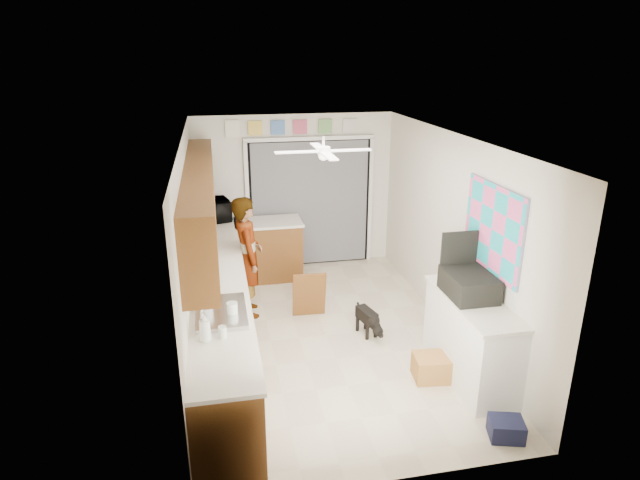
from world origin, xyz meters
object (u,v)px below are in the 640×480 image
paper_towel_roll (206,297)px  navy_crate (506,429)px  suitcase (469,285)px  dog (367,320)px  microwave (216,209)px  man (248,257)px  cardboard_box (434,367)px  soap_bottle (205,327)px

paper_towel_roll → navy_crate: (2.68, -1.37, -0.97)m
suitcase → dog: bearing=128.8°
paper_towel_roll → navy_crate: bearing=-27.0°
microwave → man: size_ratio=0.35×
paper_towel_roll → navy_crate: size_ratio=0.83×
microwave → paper_towel_roll: bearing=162.7°
paper_towel_roll → man: 1.76m
paper_towel_roll → cardboard_box: 2.59m
paper_towel_roll → man: bearing=72.1°
paper_towel_roll → cardboard_box: (2.40, -0.33, -0.93)m
dog → soap_bottle: bearing=-158.3°
soap_bottle → man: 2.40m
microwave → navy_crate: bearing=-164.8°
cardboard_box → dog: bearing=112.6°
navy_crate → man: (-2.15, 3.02, 0.73)m
navy_crate → dog: (-0.74, 2.13, 0.10)m
microwave → soap_bottle: bearing=163.1°
microwave → man: (0.38, -1.43, -0.27)m
microwave → paper_towel_roll: 3.09m
dog → navy_crate: bearing=-85.4°
soap_bottle → paper_towel_roll: (0.01, 0.66, -0.02)m
soap_bottle → cardboard_box: (2.41, 0.34, -0.95)m
suitcase → navy_crate: size_ratio=1.97×
navy_crate → dog: bearing=109.1°
microwave → cardboard_box: size_ratio=1.33×
microwave → cardboard_box: bearing=-161.1°
soap_bottle → suitcase: size_ratio=0.47×
dog → paper_towel_roll: bearing=-173.0°
soap_bottle → cardboard_box: 2.61m
cardboard_box → navy_crate: cardboard_box is taller
suitcase → paper_towel_roll: bearing=175.1°
paper_towel_roll → man: size_ratio=0.15×
paper_towel_roll → cardboard_box: paper_towel_roll is taller
microwave → suitcase: microwave is taller
soap_bottle → navy_crate: bearing=-14.6°
navy_crate → dog: 2.26m
cardboard_box → soap_bottle: bearing=-172.0°
suitcase → cardboard_box: (-0.36, -0.07, -0.93)m
soap_bottle → dog: 2.58m
suitcase → navy_crate: (-0.07, -1.11, -0.98)m
cardboard_box → navy_crate: (0.29, -1.04, -0.04)m
dog → suitcase: bearing=-66.2°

